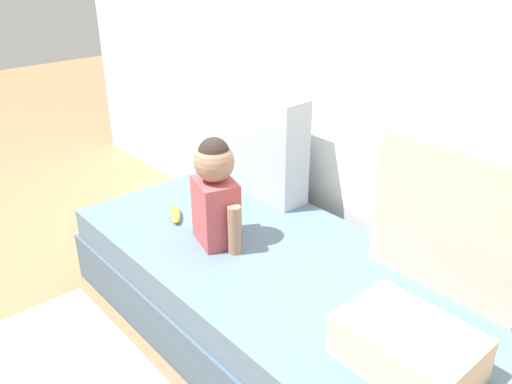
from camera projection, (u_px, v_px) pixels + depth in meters
ground_plane at (276, 332)px, 2.31m from camera, size 12.00×12.00×0.00m
back_wall at (386, 57)px, 2.18m from camera, size 5.14×0.10×2.24m
couch at (277, 297)px, 2.23m from camera, size 1.94×0.93×0.38m
throw_pillow_left at (259, 143)px, 2.61m from camera, size 0.55×0.16×0.52m
throw_pillow_right at (456, 218)px, 1.88m from camera, size 0.59×0.16×0.55m
toddler at (215, 191)px, 2.17m from camera, size 0.30×0.20×0.47m
banana at (175, 214)px, 2.44m from camera, size 0.17×0.12×0.04m
folded_blanket at (408, 347)px, 1.58m from camera, size 0.40×0.28×0.15m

